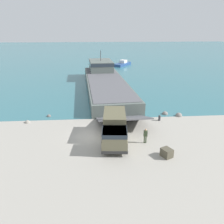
{
  "coord_description": "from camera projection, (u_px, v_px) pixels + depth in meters",
  "views": [
    {
      "loc": [
        0.5,
        -22.96,
        11.93
      ],
      "look_at": [
        2.45,
        3.36,
        1.74
      ],
      "focal_mm": 35.0,
      "sensor_mm": 36.0,
      "label": 1
    }
  ],
  "objects": [
    {
      "name": "mooring_bollard",
      "position": [
        159.0,
        118.0,
        29.95
      ],
      "size": [
        0.35,
        0.35,
        0.78
      ],
      "color": "#333338",
      "rests_on": "ground_plane"
    },
    {
      "name": "shoreline_rock_d",
      "position": [
        165.0,
        114.0,
        32.3
      ],
      "size": [
        0.85,
        0.85,
        0.85
      ],
      "primitive_type": "sphere",
      "color": "gray",
      "rests_on": "ground_plane"
    },
    {
      "name": "soldier_on_ramp",
      "position": [
        145.0,
        135.0,
        23.88
      ],
      "size": [
        0.48,
        0.34,
        1.72
      ],
      "rotation": [
        0.0,
        0.0,
        4.48
      ],
      "color": "#3D4C33",
      "rests_on": "ground_plane"
    },
    {
      "name": "ground_plane",
      "position": [
        93.0,
        137.0,
        25.62
      ],
      "size": [
        240.0,
        240.0,
        0.0
      ],
      "primitive_type": "plane",
      "color": "#9E998E"
    },
    {
      "name": "shoreline_rock_c",
      "position": [
        179.0,
        116.0,
        31.65
      ],
      "size": [
        0.97,
        0.97,
        0.97
      ],
      "primitive_type": "sphere",
      "color": "gray",
      "rests_on": "ground_plane"
    },
    {
      "name": "cargo_crate",
      "position": [
        167.0,
        153.0,
        21.49
      ],
      "size": [
        1.24,
        1.32,
        0.87
      ],
      "primitive_type": "cube",
      "rotation": [
        0.0,
        0.0,
        0.46
      ],
      "color": "#4C4738",
      "rests_on": "ground_plane"
    },
    {
      "name": "landing_craft",
      "position": [
        105.0,
        79.0,
        47.1
      ],
      "size": [
        9.81,
        37.09,
        6.83
      ],
      "rotation": [
        0.0,
        0.0,
        0.07
      ],
      "color": "#56605B",
      "rests_on": "ground_plane"
    },
    {
      "name": "moored_boat_a",
      "position": [
        100.0,
        63.0,
        76.42
      ],
      "size": [
        6.81,
        2.91,
        1.41
      ],
      "rotation": [
        0.0,
        0.0,
        4.82
      ],
      "color": "#B22323",
      "rests_on": "ground_plane"
    },
    {
      "name": "moored_boat_b",
      "position": [
        123.0,
        64.0,
        74.05
      ],
      "size": [
        6.76,
        8.15,
        1.76
      ],
      "rotation": [
        0.0,
        0.0,
        2.54
      ],
      "color": "navy",
      "rests_on": "ground_plane"
    },
    {
      "name": "military_truck",
      "position": [
        115.0,
        128.0,
        24.19
      ],
      "size": [
        3.16,
        7.1,
        3.0
      ],
      "rotation": [
        0.0,
        0.0,
        -1.65
      ],
      "color": "#6B664C",
      "rests_on": "ground_plane"
    },
    {
      "name": "shoreline_rock_a",
      "position": [
        49.0,
        116.0,
        31.46
      ],
      "size": [
        0.59,
        0.59,
        0.59
      ],
      "primitive_type": "sphere",
      "color": "#66605B",
      "rests_on": "ground_plane"
    },
    {
      "name": "water_surface",
      "position": [
        94.0,
        52.0,
        114.35
      ],
      "size": [
        240.0,
        180.0,
        0.01
      ],
      "primitive_type": "cube",
      "color": "#336B75",
      "rests_on": "ground_plane"
    },
    {
      "name": "shoreline_rock_b",
      "position": [
        28.0,
        123.0,
        29.4
      ],
      "size": [
        0.69,
        0.69,
        0.69
      ],
      "primitive_type": "sphere",
      "color": "gray",
      "rests_on": "ground_plane"
    }
  ]
}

